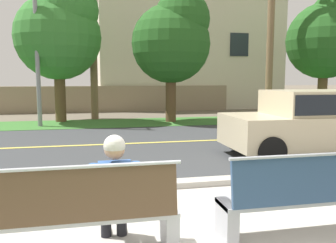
{
  "coord_description": "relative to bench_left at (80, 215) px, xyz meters",
  "views": [
    {
      "loc": [
        -1.12,
        -3.3,
        1.83
      ],
      "look_at": [
        0.31,
        3.3,
        1.0
      ],
      "focal_mm": 38.11,
      "sensor_mm": 36.0,
      "label": 1
    }
  ],
  "objects": [
    {
      "name": "far_verge_grass",
      "position": [
        1.26,
        10.95,
        -0.45
      ],
      "size": [
        48.0,
        2.8,
        0.02
      ],
      "primitive_type": "cube",
      "color": "#38702D",
      "rests_on": "ground_plane"
    },
    {
      "name": "garden_wall",
      "position": [
        1.24,
        15.92,
        0.24
      ],
      "size": [
        13.0,
        0.36,
        1.4
      ],
      "primitive_type": "cube",
      "color": "gray",
      "rests_on": "ground_plane"
    },
    {
      "name": "road_centre_line",
      "position": [
        1.26,
        6.27,
        -0.45
      ],
      "size": [
        48.0,
        0.14,
        0.01
      ],
      "primitive_type": "cube",
      "color": "#E0CC4C",
      "rests_on": "ground_plane"
    },
    {
      "name": "street_asphalt",
      "position": [
        1.26,
        6.27,
        -0.46
      ],
      "size": [
        52.0,
        8.0,
        0.01
      ],
      "primitive_type": "cube",
      "color": "#383A3D",
      "rests_on": "ground_plane"
    },
    {
      "name": "bench_right",
      "position": [
        2.51,
        0.0,
        0.0
      ],
      "size": [
        1.99,
        0.48,
        1.01
      ],
      "color": "#9EA0A8",
      "rests_on": "ground_plane"
    },
    {
      "name": "shade_tree_left",
      "position": [
        3.49,
        10.87,
        2.98
      ],
      "size": [
        3.22,
        3.22,
        5.31
      ],
      "color": "brown",
      "rests_on": "ground_plane"
    },
    {
      "name": "curb_edge",
      "position": [
        1.26,
        2.12,
        -0.41
      ],
      "size": [
        44.0,
        0.3,
        0.11
      ],
      "primitive_type": "cube",
      "color": "#ADA89E",
      "rests_on": "ground_plane"
    },
    {
      "name": "shade_tree_centre",
      "position": [
        11.15,
        11.63,
        3.37
      ],
      "size": [
        3.58,
        3.58,
        5.9
      ],
      "color": "brown",
      "rests_on": "ground_plane"
    },
    {
      "name": "streetlamp",
      "position": [
        -1.77,
        10.75,
        3.6
      ],
      "size": [
        0.24,
        2.1,
        7.11
      ],
      "color": "gray",
      "rests_on": "ground_plane"
    },
    {
      "name": "shade_tree_far_left",
      "position": [
        -1.0,
        11.85,
        3.27
      ],
      "size": [
        3.49,
        3.49,
        5.76
      ],
      "color": "brown",
      "rests_on": "ground_plane"
    },
    {
      "name": "car_beige_near",
      "position": [
        5.32,
        3.87,
        0.39
      ],
      "size": [
        4.3,
        1.86,
        1.54
      ],
      "color": "#C6B793",
      "rests_on": "ground_plane"
    },
    {
      "name": "bench_left",
      "position": [
        0.0,
        0.0,
        0.0
      ],
      "size": [
        1.99,
        0.48,
        1.01
      ],
      "color": "silver",
      "rests_on": "ground_plane"
    },
    {
      "name": "ground_plane",
      "position": [
        1.26,
        7.77,
        -0.46
      ],
      "size": [
        140.0,
        140.0,
        0.0
      ],
      "primitive_type": "plane",
      "color": "#665B4C"
    },
    {
      "name": "sidewalk_pavement",
      "position": [
        1.26,
        0.17,
        -0.46
      ],
      "size": [
        44.0,
        3.6,
        0.01
      ],
      "primitive_type": "cube",
      "color": "#B7B2A8",
      "rests_on": "ground_plane"
    },
    {
      "name": "seated_person_blue",
      "position": [
        0.35,
        0.17,
        0.21
      ],
      "size": [
        0.52,
        0.68,
        1.25
      ],
      "color": "black",
      "rests_on": "ground_plane"
    },
    {
      "name": "house_across_street",
      "position": [
        6.08,
        19.12,
        3.27
      ],
      "size": [
        11.72,
        6.91,
        7.37
      ],
      "color": "beige",
      "rests_on": "ground_plane"
    }
  ]
}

